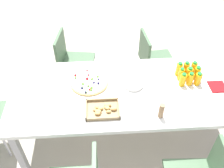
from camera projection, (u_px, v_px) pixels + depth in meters
name	position (u px, v px, depth m)	size (l,w,h in m)	color
ground_plane	(122.00, 138.00, 2.82)	(12.00, 12.00, 0.00)	#B2A899
party_table	(124.00, 95.00, 2.35)	(2.10, 0.91, 0.75)	silver
chair_near_right	(71.00, 59.00, 3.06)	(0.45, 0.45, 0.83)	#4C6B4C
chair_near_left	(153.00, 58.00, 3.08)	(0.44, 0.44, 0.83)	#4C6B4C
juice_bottle_0	(193.00, 68.00, 2.43)	(0.06, 0.06, 0.15)	#FAAC14
juice_bottle_1	(186.00, 68.00, 2.43)	(0.06, 0.06, 0.15)	#FAAD14
juice_bottle_2	(179.00, 69.00, 2.42)	(0.06, 0.06, 0.15)	#F9AE14
juice_bottle_3	(197.00, 73.00, 2.38)	(0.06, 0.06, 0.15)	#F9AF14
juice_bottle_4	(189.00, 74.00, 2.37)	(0.06, 0.06, 0.15)	#FAAD14
juice_bottle_5	(181.00, 74.00, 2.38)	(0.05, 0.05, 0.13)	#FAAF14
juice_bottle_6	(198.00, 79.00, 2.33)	(0.06, 0.06, 0.13)	#F9AC14
juice_bottle_7	(190.00, 79.00, 2.32)	(0.05, 0.05, 0.14)	#FAAD14
juice_bottle_8	(183.00, 80.00, 2.32)	(0.06, 0.06, 0.14)	#F8AE14
fruit_pizza	(89.00, 82.00, 2.37)	(0.36, 0.36, 0.05)	tan
snack_tray	(103.00, 109.00, 2.12)	(0.29, 0.22, 0.04)	olive
plate_stack	(134.00, 85.00, 2.34)	(0.18, 0.18, 0.03)	silver
napkin_stack	(217.00, 87.00, 2.34)	(0.15, 0.15, 0.01)	red
cardboard_tube	(161.00, 111.00, 2.03)	(0.04, 0.04, 0.14)	#9E7A56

